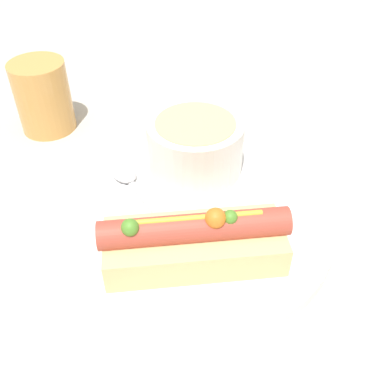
{
  "coord_description": "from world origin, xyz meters",
  "views": [
    {
      "loc": [
        0.08,
        -0.31,
        0.32
      ],
      "look_at": [
        0.0,
        0.0,
        0.04
      ],
      "focal_mm": 42.0,
      "sensor_mm": 36.0,
      "label": 1
    }
  ],
  "objects_px": {
    "spoon": "(133,185)",
    "drinking_glass": "(43,97)",
    "soup_bowl": "(195,144)",
    "hot_dog": "(195,241)"
  },
  "relations": [
    {
      "from": "hot_dog",
      "to": "soup_bowl",
      "type": "distance_m",
      "value": 0.13
    },
    {
      "from": "soup_bowl",
      "to": "drinking_glass",
      "type": "distance_m",
      "value": 0.22
    },
    {
      "from": "spoon",
      "to": "soup_bowl",
      "type": "bearing_deg",
      "value": -95.69
    },
    {
      "from": "hot_dog",
      "to": "drinking_glass",
      "type": "xyz_separation_m",
      "value": [
        -0.24,
        0.19,
        0.01
      ]
    },
    {
      "from": "hot_dog",
      "to": "spoon",
      "type": "height_order",
      "value": "hot_dog"
    },
    {
      "from": "soup_bowl",
      "to": "drinking_glass",
      "type": "xyz_separation_m",
      "value": [
        -0.21,
        0.06,
        -0.0
      ]
    },
    {
      "from": "hot_dog",
      "to": "spoon",
      "type": "relative_size",
      "value": 1.38
    },
    {
      "from": "spoon",
      "to": "drinking_glass",
      "type": "relative_size",
      "value": 1.35
    },
    {
      "from": "drinking_glass",
      "to": "soup_bowl",
      "type": "bearing_deg",
      "value": -15.51
    },
    {
      "from": "hot_dog",
      "to": "drinking_glass",
      "type": "bearing_deg",
      "value": 121.85
    }
  ]
}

